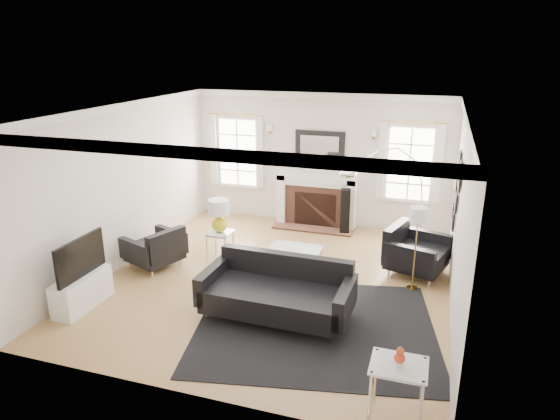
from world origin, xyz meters
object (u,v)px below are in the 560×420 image
(arc_floor_lamp, at_px, (387,198))
(coffee_table, at_px, (292,253))
(fireplace, at_px, (317,201))
(gourd_lamp, at_px, (219,214))
(sofa, at_px, (278,292))
(armchair_right, at_px, (414,252))
(armchair_left, at_px, (156,249))

(arc_floor_lamp, bearing_deg, coffee_table, -140.87)
(fireplace, xyz_separation_m, gourd_lamp, (-1.27, -2.17, 0.29))
(sofa, bearing_deg, armchair_right, 49.92)
(armchair_right, distance_m, coffee_table, 2.05)
(fireplace, bearing_deg, sofa, -84.14)
(fireplace, height_order, sofa, fireplace)
(armchair_left, bearing_deg, coffee_table, 11.18)
(fireplace, relative_size, gourd_lamp, 2.79)
(fireplace, relative_size, armchair_left, 1.53)
(coffee_table, distance_m, gourd_lamp, 1.56)
(fireplace, height_order, arc_floor_lamp, arc_floor_lamp)
(armchair_left, xyz_separation_m, arc_floor_lamp, (3.73, 1.60, 0.81))
(sofa, distance_m, gourd_lamp, 2.42)
(armchair_left, bearing_deg, armchair_right, 14.59)
(coffee_table, bearing_deg, gourd_lamp, 168.89)
(coffee_table, height_order, arc_floor_lamp, arc_floor_lamp)
(arc_floor_lamp, bearing_deg, armchair_right, -41.12)
(armchair_left, xyz_separation_m, coffee_table, (2.33, 0.46, 0.03))
(coffee_table, xyz_separation_m, gourd_lamp, (-1.46, 0.29, 0.47))
(coffee_table, bearing_deg, arc_floor_lamp, 39.13)
(fireplace, xyz_separation_m, coffee_table, (0.19, -2.46, -0.17))
(armchair_right, bearing_deg, fireplace, 139.82)
(armchair_right, height_order, coffee_table, armchair_right)
(armchair_right, relative_size, arc_floor_lamp, 0.57)
(fireplace, height_order, gourd_lamp, fireplace)
(sofa, height_order, armchair_right, sofa)
(arc_floor_lamp, bearing_deg, armchair_left, -156.81)
(gourd_lamp, bearing_deg, sofa, -45.53)
(armchair_left, relative_size, coffee_table, 1.24)
(fireplace, xyz_separation_m, arc_floor_lamp, (1.58, -1.32, 0.60))
(armchair_right, distance_m, gourd_lamp, 3.45)
(gourd_lamp, bearing_deg, armchair_left, -139.47)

